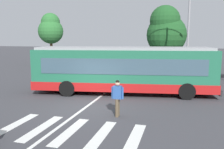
{
  "coord_description": "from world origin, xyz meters",
  "views": [
    {
      "loc": [
        4.56,
        -11.42,
        3.63
      ],
      "look_at": [
        0.42,
        3.12,
        1.3
      ],
      "focal_mm": 37.98,
      "sensor_mm": 36.0,
      "label": 1
    }
  ],
  "objects": [
    {
      "name": "twin_arm_street_lamp",
      "position": [
        5.3,
        12.73,
        5.48
      ],
      "size": [
        4.56,
        0.32,
        8.89
      ],
      "color": "#939399",
      "rests_on": "ground_plane"
    },
    {
      "name": "ground_plane",
      "position": [
        0.0,
        0.0,
        0.0
      ],
      "size": [
        160.0,
        160.0,
        0.0
      ],
      "primitive_type": "plane",
      "color": "#3D3D42"
    },
    {
      "name": "crosswalk_painted_stripes",
      "position": [
        0.55,
        -3.34,
        0.0
      ],
      "size": [
        5.58,
        2.88,
        0.01
      ],
      "color": "silver",
      "rests_on": "ground_plane"
    },
    {
      "name": "background_tree_right",
      "position": [
        2.81,
        19.77,
        4.55
      ],
      "size": [
        5.05,
        5.05,
        7.7
      ],
      "color": "brown",
      "rests_on": "ground_plane"
    },
    {
      "name": "parked_car_champagne",
      "position": [
        -3.84,
        13.41,
        0.77
      ],
      "size": [
        2.01,
        4.57,
        1.35
      ],
      "color": "black",
      "rests_on": "ground_plane"
    },
    {
      "name": "background_tree_left",
      "position": [
        -12.46,
        17.83,
        4.88
      ],
      "size": [
        3.38,
        3.38,
        7.01
      ],
      "color": "brown",
      "rests_on": "ground_plane"
    },
    {
      "name": "parked_car_white",
      "position": [
        1.58,
        13.39,
        0.77
      ],
      "size": [
        2.02,
        4.58,
        1.35
      ],
      "color": "black",
      "rests_on": "ground_plane"
    },
    {
      "name": "parked_car_red",
      "position": [
        6.92,
        13.65,
        0.77
      ],
      "size": [
        2.02,
        4.57,
        1.35
      ],
      "color": "black",
      "rests_on": "ground_plane"
    },
    {
      "name": "city_transit_bus",
      "position": [
        1.06,
        3.54,
        1.59
      ],
      "size": [
        11.93,
        4.42,
        3.06
      ],
      "color": "black",
      "rests_on": "ground_plane"
    },
    {
      "name": "parked_car_charcoal",
      "position": [
        -6.57,
        13.56,
        0.77
      ],
      "size": [
        1.98,
        4.56,
        1.35
      ],
      "color": "black",
      "rests_on": "ground_plane"
    },
    {
      "name": "parked_car_blue",
      "position": [
        -1.04,
        13.66,
        0.77
      ],
      "size": [
        2.02,
        4.57,
        1.35
      ],
      "color": "black",
      "rests_on": "ground_plane"
    },
    {
      "name": "lane_center_line",
      "position": [
        -0.11,
        2.0,
        0.0
      ],
      "size": [
        0.16,
        24.0,
        0.01
      ],
      "primitive_type": "cube",
      "color": "silver",
      "rests_on": "ground_plane"
    },
    {
      "name": "parked_car_teal",
      "position": [
        4.34,
        13.53,
        0.77
      ],
      "size": [
        1.92,
        4.53,
        1.35
      ],
      "color": "black",
      "rests_on": "ground_plane"
    },
    {
      "name": "pedestrian_crossing_street",
      "position": [
        1.88,
        -1.07,
        0.97
      ],
      "size": [
        0.58,
        0.39,
        1.72
      ],
      "color": "brown",
      "rests_on": "ground_plane"
    }
  ]
}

